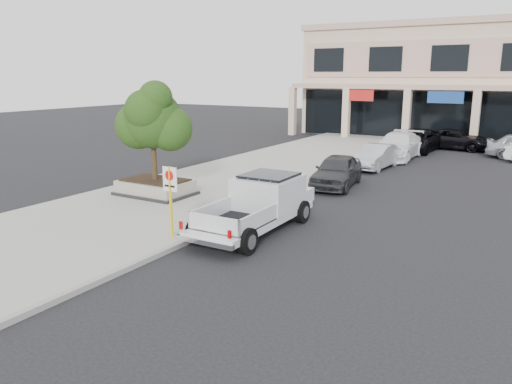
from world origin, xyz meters
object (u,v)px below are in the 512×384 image
at_px(pickup_truck, 253,206).
at_px(planter, 156,187).
at_px(no_parking_sign, 170,192).
at_px(curb_car_b, 376,157).
at_px(curb_car_c, 398,146).
at_px(lot_car_d, 455,139).
at_px(planter_tree, 157,119).
at_px(curb_car_d, 416,140).
at_px(curb_car_a, 337,171).

bearing_deg(pickup_truck, planter, 161.64).
xyz_separation_m(planter, no_parking_sign, (4.43, -4.15, 1.16)).
distance_m(curb_car_b, curb_car_c, 4.10).
distance_m(pickup_truck, lot_car_d, 24.16).
bearing_deg(planter_tree, curb_car_d, 72.13).
bearing_deg(curb_car_b, planter, -112.72).
height_order(pickup_truck, curb_car_c, pickup_truck).
bearing_deg(pickup_truck, curb_car_a, 91.42).
distance_m(curb_car_d, lot_car_d, 3.25).
xyz_separation_m(pickup_truck, curb_car_a, (-0.28, 8.17, -0.16)).
relative_size(curb_car_c, curb_car_d, 1.01).
height_order(curb_car_a, curb_car_c, curb_car_c).
relative_size(pickup_truck, curb_car_d, 1.05).
distance_m(pickup_truck, curb_car_a, 8.18).
height_order(curb_car_a, curb_car_d, curb_car_d).
bearing_deg(pickup_truck, curb_car_c, 89.54).
height_order(curb_car_b, curb_car_d, curb_car_d).
relative_size(no_parking_sign, pickup_truck, 0.39).
xyz_separation_m(planter_tree, lot_car_d, (8.41, 21.91, -2.70)).
distance_m(planter_tree, no_parking_sign, 6.33).
xyz_separation_m(curb_car_c, curb_car_d, (0.24, 3.80, -0.04)).
distance_m(curb_car_a, lot_car_d, 16.10).
height_order(curb_car_c, curb_car_d, curb_car_c).
xyz_separation_m(planter_tree, curb_car_a, (5.78, 6.03, -2.65)).
distance_m(no_parking_sign, curb_car_d, 23.86).
distance_m(planter, planter_tree, 2.95).
distance_m(planter, curb_car_a, 8.56).
bearing_deg(no_parking_sign, planter, 136.86).
bearing_deg(pickup_truck, planter_tree, 159.97).
height_order(planter, curb_car_c, curb_car_c).
bearing_deg(curb_car_a, planter, -141.54).
height_order(planter, pickup_truck, pickup_truck).
xyz_separation_m(pickup_truck, curb_car_d, (0.21, 21.60, -0.15)).
xyz_separation_m(planter_tree, curb_car_b, (5.92, 11.56, -2.73)).
xyz_separation_m(no_parking_sign, curb_car_c, (1.74, 19.96, -0.81)).
relative_size(curb_car_d, lot_car_d, 1.09).
height_order(no_parking_sign, curb_car_b, no_parking_sign).
height_order(curb_car_a, curb_car_b, curb_car_a).
bearing_deg(lot_car_d, curb_car_c, 164.15).
xyz_separation_m(planter_tree, curb_car_d, (6.27, 19.46, -2.63)).
bearing_deg(planter, curb_car_c, 68.71).
bearing_deg(lot_car_d, curb_car_d, 143.90).
bearing_deg(planter, no_parking_sign, -43.14).
relative_size(planter_tree, no_parking_sign, 1.74).
bearing_deg(planter_tree, curb_car_c, 68.94).
relative_size(planter, curb_car_b, 0.77).
xyz_separation_m(curb_car_c, lot_car_d, (2.38, 6.24, -0.11)).
bearing_deg(curb_car_c, planter_tree, -111.19).
bearing_deg(curb_car_b, curb_car_c, 93.13).
relative_size(no_parking_sign, curb_car_a, 0.51).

